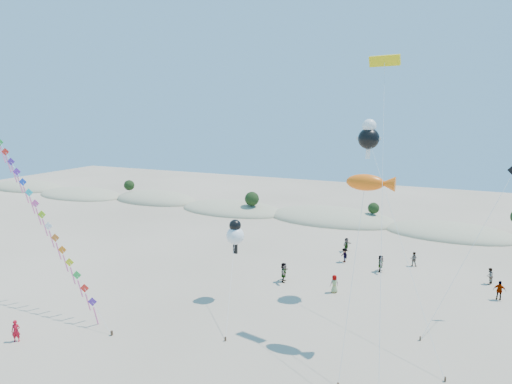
% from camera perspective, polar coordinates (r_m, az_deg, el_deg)
% --- Properties ---
extents(dune_ridge, '(145.30, 11.49, 5.57)m').
position_cam_1_polar(dune_ridge, '(63.84, 10.88, -3.64)').
color(dune_ridge, '#9A9271').
rests_on(dune_ridge, ground).
extents(kite_train, '(23.96, 6.72, 20.09)m').
position_cam_1_polar(kite_train, '(42.01, -29.19, 2.16)').
color(kite_train, '#3F2D1E').
rests_on(kite_train, ground).
extents(fish_kite, '(3.14, 6.56, 11.69)m').
position_cam_1_polar(fish_kite, '(28.85, 15.02, 1.16)').
color(fish_kite, '#3F2D1E').
rests_on(fish_kite, ground).
extents(cartoon_kite_low, '(3.30, 7.50, 6.88)m').
position_cam_1_polar(cartoon_kite_low, '(35.91, -2.80, -5.57)').
color(cartoon_kite_low, '#3F2D1E').
rests_on(cartoon_kite_low, ground).
extents(cartoon_kite_high, '(7.89, 11.96, 15.12)m').
position_cam_1_polar(cartoon_kite_high, '(36.84, 14.82, 7.20)').
color(cartoon_kite_high, '#3F2D1E').
rests_on(cartoon_kite_high, ground).
extents(parafoil_kite, '(3.32, 12.28, 19.49)m').
position_cam_1_polar(parafoil_kite, '(31.29, 16.76, 15.64)').
color(parafoil_kite, '#3F2D1E').
rests_on(parafoil_kite, ground).
extents(dark_kite, '(6.09, 7.34, 11.94)m').
position_cam_1_polar(dark_kite, '(35.90, 28.97, -2.19)').
color(dark_kite, '#3F2D1E').
rests_on(dark_kite, ground).
extents(flyer_foreground, '(0.68, 0.62, 1.55)m').
position_cam_1_polar(flyer_foreground, '(35.23, -29.37, -15.85)').
color(flyer_foreground, '#B00E1F').
rests_on(flyer_foreground, ground).
extents(beachgoers, '(32.60, 13.57, 1.85)m').
position_cam_1_polar(beachgoers, '(44.62, 14.20, -9.12)').
color(beachgoers, slate).
rests_on(beachgoers, ground).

